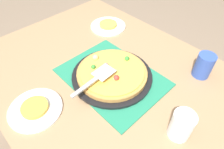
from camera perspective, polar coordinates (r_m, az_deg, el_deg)
ground_plane at (r=1.57m, az=0.00°, el=-19.96°), size 8.00×8.00×0.00m
dining_table at (r=1.02m, az=0.00°, el=-5.05°), size 1.40×1.00×0.75m
placemat at (r=0.94m, az=0.00°, el=-0.72°), size 0.48×0.36×0.01m
pizza_pan at (r=0.93m, az=0.00°, el=-0.30°), size 0.38×0.38×0.01m
pizza at (r=0.92m, az=-0.06°, el=0.61°), size 0.33×0.33×0.05m
plate_near_left at (r=1.29m, az=-1.13°, el=13.85°), size 0.22×0.22×0.01m
plate_far_right at (r=0.88m, az=-21.30°, el=-9.38°), size 0.22×0.22×0.01m
served_slice_left at (r=1.28m, az=-1.14°, el=14.34°), size 0.11×0.11×0.02m
served_slice_right at (r=0.87m, az=-21.52°, el=-8.88°), size 0.11×0.11×0.02m
cup_near at (r=0.76m, az=19.49°, el=-13.75°), size 0.08×0.08×0.12m
cup_far at (r=1.01m, az=25.07°, el=2.37°), size 0.08×0.08×0.12m
pizza_server at (r=0.84m, az=-4.53°, el=-1.13°), size 0.07×0.23×0.01m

